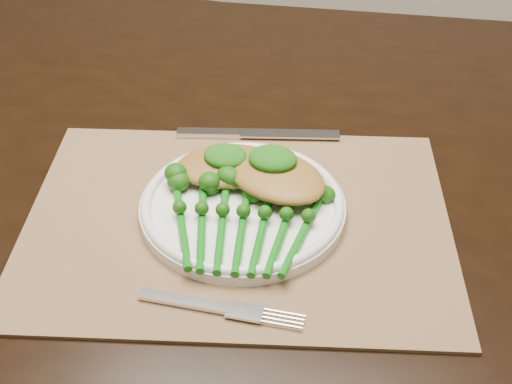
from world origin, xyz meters
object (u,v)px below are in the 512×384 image
(placemat, at_px, (238,222))
(dinner_plate, at_px, (243,206))
(dining_table, at_px, (218,330))
(chicken_fillet_left, at_px, (228,166))
(broccolini_bundle, at_px, (242,230))

(placemat, bearing_deg, dinner_plate, 70.14)
(placemat, distance_m, dinner_plate, 0.02)
(dining_table, distance_m, placemat, 0.41)
(chicken_fillet_left, xyz_separation_m, broccolini_bundle, (0.05, -0.10, -0.01))
(dinner_plate, bearing_deg, placemat, -94.66)
(dinner_plate, bearing_deg, chicken_fillet_left, 126.40)
(dining_table, height_order, broccolini_bundle, broccolini_bundle)
(chicken_fillet_left, height_order, broccolini_bundle, chicken_fillet_left)
(dining_table, relative_size, broccolini_bundle, 8.46)
(placemat, bearing_deg, dining_table, 107.98)
(placemat, height_order, chicken_fillet_left, chicken_fillet_left)
(chicken_fillet_left, bearing_deg, broccolini_bundle, -84.50)
(placemat, distance_m, chicken_fillet_left, 0.08)
(dining_table, xyz_separation_m, dinner_plate, (0.09, -0.12, 0.39))
(dinner_plate, height_order, chicken_fillet_left, chicken_fillet_left)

